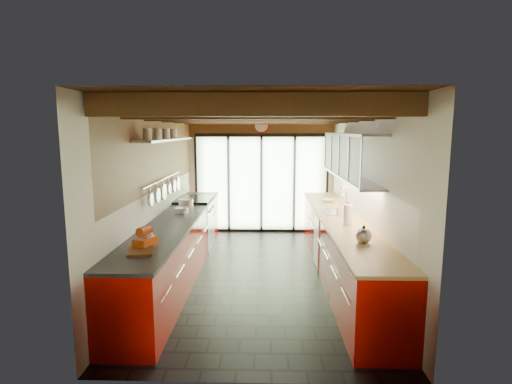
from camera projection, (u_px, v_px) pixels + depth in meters
The scene contains 18 objects.
ground at pixel (259, 274), 6.30m from camera, with size 5.50×5.50×0.00m, color black.
room_shell at pixel (259, 170), 6.04m from camera, with size 5.50×5.50×5.50m.
ceiling_beams at pixel (260, 116), 6.29m from camera, with size 3.14×5.06×4.90m.
glass_door at pixel (261, 157), 8.70m from camera, with size 2.95×0.10×2.90m.
left_counter at pixel (178, 245), 6.26m from camera, with size 0.68×5.00×0.92m.
range_stove at pixel (194, 223), 7.69m from camera, with size 0.66×0.90×0.97m.
right_counter at pixel (341, 246), 6.19m from camera, with size 0.68×5.00×0.92m.
sink_assembly at pixel (338, 210), 6.51m from camera, with size 0.45×0.52×0.43m.
upper_cabinets_right at pixel (350, 156), 6.27m from camera, with size 0.34×3.00×3.00m.
left_wall_fixtures at pixel (167, 159), 6.31m from camera, with size 0.28×2.60×0.96m.
stand_mixer at pixel (145, 239), 4.56m from camera, with size 0.24×0.31×0.25m.
pot_large at pixel (186, 204), 6.85m from camera, with size 0.25×0.25×0.16m, color silver.
pot_small at pixel (181, 210), 6.47m from camera, with size 0.23×0.23×0.09m, color silver.
cutting_board at pixel (140, 251), 4.38m from camera, with size 0.26×0.37×0.03m, color brown.
kettle at pixel (364, 234), 4.74m from camera, with size 0.24×0.26×0.23m.
paper_towel at pixel (348, 215), 5.65m from camera, with size 0.16×0.16×0.34m.
soap_bottle at pixel (340, 209), 6.27m from camera, with size 0.08×0.09×0.19m, color silver.
bowl at pixel (328, 200), 7.46m from camera, with size 0.23×0.23×0.06m, color silver.
Camera 1 is at (0.11, -6.02, 2.24)m, focal length 28.00 mm.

